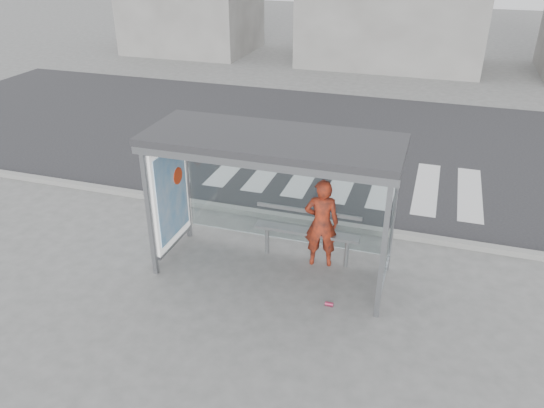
% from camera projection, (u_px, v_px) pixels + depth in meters
% --- Properties ---
extents(ground, '(80.00, 80.00, 0.00)m').
position_uv_depth(ground, '(272.00, 271.00, 9.74)').
color(ground, '#61605E').
rests_on(ground, ground).
extents(road, '(30.00, 10.00, 0.01)m').
position_uv_depth(road, '(344.00, 142.00, 15.66)').
color(road, '#252527').
rests_on(road, ground).
extents(curb, '(30.00, 0.18, 0.12)m').
position_uv_depth(curb, '(300.00, 219.00, 11.36)').
color(curb, gray).
rests_on(curb, ground).
extents(crosswalk, '(6.55, 3.00, 0.00)m').
position_uv_depth(crosswalk, '(345.00, 178.00, 13.41)').
color(crosswalk, silver).
rests_on(crosswalk, ground).
extents(bus_shelter, '(4.25, 1.65, 2.62)m').
position_uv_depth(bus_shelter, '(252.00, 168.00, 8.98)').
color(bus_shelter, gray).
rests_on(bus_shelter, ground).
extents(building_center, '(8.00, 5.00, 5.00)m').
position_uv_depth(building_center, '(394.00, 7.00, 23.81)').
color(building_center, slate).
rests_on(building_center, ground).
extents(person, '(0.70, 0.53, 1.73)m').
position_uv_depth(person, '(321.00, 223.00, 9.58)').
color(person, '#E84015').
rests_on(person, ground).
extents(bench, '(1.98, 0.24, 1.02)m').
position_uv_depth(bench, '(307.00, 232.00, 9.82)').
color(bench, gray).
rests_on(bench, ground).
extents(soda_can, '(0.14, 0.08, 0.07)m').
position_uv_depth(soda_can, '(329.00, 304.00, 8.82)').
color(soda_can, '#C83A63').
rests_on(soda_can, ground).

